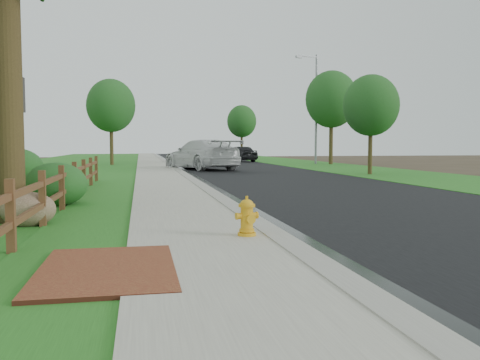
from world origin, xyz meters
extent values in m
plane|color=#372D1E|center=(0.00, 0.00, 0.00)|extent=(120.00, 120.00, 0.00)
cube|color=black|center=(4.60, 35.00, 0.01)|extent=(8.00, 90.00, 0.02)
cube|color=gray|center=(0.40, 35.00, 0.06)|extent=(0.40, 90.00, 0.12)
cube|color=black|center=(0.75, 35.00, 0.02)|extent=(0.50, 90.00, 0.00)
cube|color=gray|center=(-0.90, 35.00, 0.05)|extent=(2.20, 90.00, 0.10)
cube|color=#215C1A|center=(-2.80, 35.00, 0.03)|extent=(1.60, 90.00, 0.06)
cube|color=#215C1A|center=(-8.00, 35.00, 0.02)|extent=(9.00, 90.00, 0.04)
cube|color=#215C1A|center=(11.50, 35.00, 0.02)|extent=(6.00, 90.00, 0.04)
cube|color=brown|center=(-2.20, -1.00, 0.06)|extent=(1.60, 2.40, 0.11)
cube|color=#473017|center=(-3.60, 0.40, 0.55)|extent=(0.12, 0.12, 1.10)
cube|color=#473017|center=(-3.60, 2.80, 0.55)|extent=(0.12, 0.12, 1.10)
cube|color=#473017|center=(-3.60, 5.20, 0.55)|extent=(0.12, 0.12, 1.10)
cube|color=#473017|center=(-3.60, 7.60, 0.55)|extent=(0.12, 0.12, 1.10)
cube|color=#473017|center=(-3.60, 10.00, 0.55)|extent=(0.12, 0.12, 1.10)
cube|color=#473017|center=(-3.60, 12.40, 0.55)|extent=(0.12, 0.12, 1.10)
cube|color=#473017|center=(-3.60, 14.80, 0.55)|extent=(0.12, 0.12, 1.10)
cube|color=#473017|center=(-3.60, 1.60, 0.45)|extent=(0.08, 2.35, 0.10)
cube|color=#473017|center=(-3.60, 1.60, 0.85)|extent=(0.08, 2.35, 0.10)
cube|color=#473017|center=(-3.60, 4.00, 0.45)|extent=(0.08, 2.35, 0.10)
cube|color=#473017|center=(-3.60, 4.00, 0.85)|extent=(0.08, 2.35, 0.10)
cube|color=#473017|center=(-3.60, 6.40, 0.45)|extent=(0.08, 2.35, 0.10)
cube|color=#473017|center=(-3.60, 6.40, 0.85)|extent=(0.08, 2.35, 0.10)
cube|color=#473017|center=(-3.60, 8.80, 0.45)|extent=(0.08, 2.35, 0.10)
cube|color=#473017|center=(-3.60, 8.80, 0.85)|extent=(0.08, 2.35, 0.10)
cube|color=#473017|center=(-3.60, 11.20, 0.45)|extent=(0.08, 2.35, 0.10)
cube|color=#473017|center=(-3.60, 11.20, 0.85)|extent=(0.08, 2.35, 0.10)
cube|color=#473017|center=(-3.60, 13.60, 0.45)|extent=(0.08, 2.35, 0.10)
cube|color=#473017|center=(-3.60, 13.60, 0.85)|extent=(0.08, 2.35, 0.10)
cylinder|color=#372916|center=(-4.30, 3.50, 2.75)|extent=(0.52, 0.52, 5.50)
cylinder|color=gold|center=(-0.10, 0.81, 0.13)|extent=(0.30, 0.30, 0.05)
cylinder|color=gold|center=(-0.10, 0.81, 0.36)|extent=(0.20, 0.20, 0.46)
cylinder|color=gold|center=(-0.10, 0.81, 0.19)|extent=(0.25, 0.25, 0.04)
cylinder|color=gold|center=(-0.10, 0.81, 0.59)|extent=(0.27, 0.27, 0.04)
ellipsoid|color=gold|center=(-0.10, 0.81, 0.61)|extent=(0.22, 0.22, 0.17)
cylinder|color=gold|center=(-0.10, 0.81, 0.72)|extent=(0.05, 0.05, 0.06)
cylinder|color=gold|center=(-0.08, 0.68, 0.39)|extent=(0.15, 0.13, 0.13)
cylinder|color=gold|center=(-0.25, 0.78, 0.43)|extent=(0.13, 0.12, 0.11)
cylinder|color=gold|center=(0.05, 0.84, 0.43)|extent=(0.13, 0.12, 0.11)
imported|color=silver|center=(2.00, 24.55, 0.95)|extent=(4.79, 6.94, 1.87)
imported|color=black|center=(7.20, 38.37, 0.77)|extent=(2.86, 4.69, 1.49)
imported|color=black|center=(5.43, 44.04, 0.74)|extent=(3.00, 4.65, 1.45)
cylinder|color=gray|center=(12.00, 31.42, 4.33)|extent=(0.17, 0.17, 8.66)
cube|color=gray|center=(11.25, 31.24, 8.47)|extent=(1.71, 0.53, 0.12)
cube|color=gray|center=(10.41, 31.03, 8.37)|extent=(0.56, 0.33, 0.17)
ellipsoid|color=brown|center=(-3.90, 3.00, 0.34)|extent=(1.12, 0.89, 0.68)
ellipsoid|color=#204B1A|center=(-3.90, 6.30, 0.56)|extent=(1.72, 1.72, 1.13)
ellipsoid|color=#204B1A|center=(-6.50, 13.32, 0.73)|extent=(2.64, 2.64, 1.46)
cylinder|color=#372916|center=(9.98, 17.43, 1.58)|extent=(0.22, 0.22, 3.16)
ellipsoid|color=#204B1A|center=(9.98, 17.43, 3.61)|extent=(2.89, 2.89, 3.18)
cylinder|color=#372916|center=(-3.90, 32.68, 1.98)|extent=(0.27, 0.27, 3.97)
ellipsoid|color=#204B1A|center=(-3.90, 32.68, 4.53)|extent=(3.66, 3.66, 4.03)
cylinder|color=#372916|center=(13.00, 30.71, 2.24)|extent=(0.31, 0.31, 4.48)
ellipsoid|color=#204B1A|center=(13.00, 30.71, 5.12)|extent=(4.06, 4.06, 4.46)
cylinder|color=#372916|center=(9.00, 46.53, 1.78)|extent=(0.24, 0.24, 3.57)
ellipsoid|color=#204B1A|center=(9.00, 46.53, 4.08)|extent=(3.15, 3.15, 3.47)
camera|label=1|loc=(-1.80, -7.21, 1.58)|focal=38.00mm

